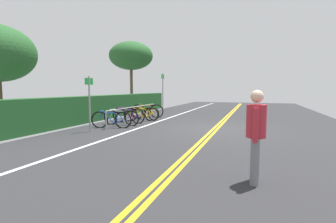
{
  "coord_description": "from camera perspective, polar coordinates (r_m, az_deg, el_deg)",
  "views": [
    {
      "loc": [
        -9.84,
        -1.45,
        1.58
      ],
      "look_at": [
        0.1,
        2.05,
        0.61
      ],
      "focal_mm": 26.57,
      "sensor_mm": 36.0,
      "label": 1
    }
  ],
  "objects": [
    {
      "name": "tree_mid",
      "position": [
        19.44,
        -8.47,
        12.46
      ],
      "size": [
        3.29,
        3.29,
        5.11
      ],
      "color": "brown",
      "rests_on": "ground_plane"
    },
    {
      "name": "bicycle_3",
      "position": [
        12.27,
        -6.2,
        -0.62
      ],
      "size": [
        0.68,
        1.64,
        0.71
      ],
      "color": "black",
      "rests_on": "ground_plane"
    },
    {
      "name": "centre_line_yellow_inner",
      "position": [
        10.06,
        11.35,
        -3.87
      ],
      "size": [
        35.49,
        0.1,
        0.0
      ],
      "primitive_type": "cube",
      "color": "gold",
      "rests_on": "ground_plane"
    },
    {
      "name": "sign_post_far",
      "position": [
        14.81,
        -1.2,
        4.86
      ],
      "size": [
        0.36,
        0.06,
        2.48
      ],
      "color": "gray",
      "rests_on": "ground_plane"
    },
    {
      "name": "centre_line_yellow_outer",
      "position": [
        10.08,
        10.44,
        -3.83
      ],
      "size": [
        35.49,
        0.1,
        0.0
      ],
      "primitive_type": "cube",
      "color": "gold",
      "rests_on": "ground_plane"
    },
    {
      "name": "pedestrian",
      "position": [
        4.37,
        19.52,
        -4.16
      ],
      "size": [
        0.49,
        0.32,
        1.56
      ],
      "color": "slate",
      "rests_on": "ground_plane"
    },
    {
      "name": "bicycle_5",
      "position": [
        13.68,
        -4.73,
        0.13
      ],
      "size": [
        0.66,
        1.69,
        0.77
      ],
      "color": "black",
      "rests_on": "ground_plane"
    },
    {
      "name": "bike_lane_stripe_white",
      "position": [
        10.89,
        -4.59,
        -3.09
      ],
      "size": [
        35.49,
        0.12,
        0.0
      ],
      "primitive_type": "cube",
      "color": "white",
      "rests_on": "ground_plane"
    },
    {
      "name": "bike_rack",
      "position": [
        11.91,
        -7.8,
        0.29
      ],
      "size": [
        4.76,
        0.05,
        0.74
      ],
      "color": "#9EA0A5",
      "rests_on": "ground_plane"
    },
    {
      "name": "bicycle_4",
      "position": [
        12.85,
        -5.23,
        -0.41
      ],
      "size": [
        0.46,
        1.63,
        0.68
      ],
      "color": "black",
      "rests_on": "ground_plane"
    },
    {
      "name": "ground_plane",
      "position": [
        10.07,
        10.89,
        -4.0
      ],
      "size": [
        39.43,
        10.92,
        0.05
      ],
      "primitive_type": "cube",
      "color": "#2B2B2D"
    },
    {
      "name": "sign_post_near",
      "position": [
        9.46,
        -17.58,
        2.89
      ],
      "size": [
        0.36,
        0.09,
        2.02
      ],
      "color": "gray",
      "rests_on": "ground_plane"
    },
    {
      "name": "bicycle_1",
      "position": [
        11.0,
        -10.71,
        -1.35
      ],
      "size": [
        0.46,
        1.77,
        0.71
      ],
      "color": "black",
      "rests_on": "ground_plane"
    },
    {
      "name": "hedge_backdrop",
      "position": [
        14.28,
        -12.84,
        1.25
      ],
      "size": [
        13.71,
        0.81,
        1.23
      ],
      "primitive_type": "cube",
      "color": "#1C4C21",
      "rests_on": "ground_plane"
    },
    {
      "name": "bicycle_0",
      "position": [
        10.3,
        -12.86,
        -1.81
      ],
      "size": [
        0.57,
        1.63,
        0.72
      ],
      "color": "black",
      "rests_on": "ground_plane"
    },
    {
      "name": "bicycle_2",
      "position": [
        11.66,
        -9.07,
        -0.87
      ],
      "size": [
        0.46,
        1.71,
        0.74
      ],
      "color": "black",
      "rests_on": "ground_plane"
    }
  ]
}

